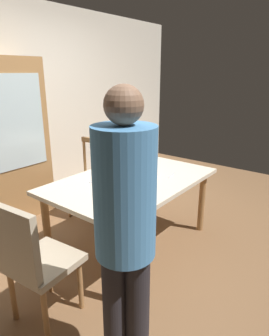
# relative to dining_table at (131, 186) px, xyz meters

# --- Properties ---
(ground) EXTENTS (6.40, 6.40, 0.00)m
(ground) POSITION_rel_dining_table_xyz_m (0.00, 0.00, -0.65)
(ground) COLOR brown
(back_wall) EXTENTS (6.40, 0.10, 2.60)m
(back_wall) POSITION_rel_dining_table_xyz_m (0.00, 1.85, 0.65)
(back_wall) COLOR silver
(back_wall) RESTS_ON ground
(dining_table) EXTENTS (1.64, 1.07, 0.73)m
(dining_table) POSITION_rel_dining_table_xyz_m (0.00, 0.00, 0.00)
(dining_table) COLOR beige
(dining_table) RESTS_ON ground
(birthday_cake) EXTENTS (0.28, 0.28, 0.17)m
(birthday_cake) POSITION_rel_dining_table_xyz_m (0.11, -0.07, 0.13)
(birthday_cake) COLOR silver
(birthday_cake) RESTS_ON dining_table
(plate_near_celebrant) EXTENTS (0.22, 0.22, 0.01)m
(plate_near_celebrant) POSITION_rel_dining_table_xyz_m (-0.45, -0.24, 0.09)
(plate_near_celebrant) COLOR white
(plate_near_celebrant) RESTS_ON dining_table
(plate_far_side) EXTENTS (0.22, 0.22, 0.01)m
(plate_far_side) POSITION_rel_dining_table_xyz_m (-0.08, 0.24, 0.09)
(plate_far_side) COLOR white
(plate_far_side) RESTS_ON dining_table
(fork_near_celebrant) EXTENTS (0.18, 0.04, 0.01)m
(fork_near_celebrant) POSITION_rel_dining_table_xyz_m (-0.61, -0.24, 0.08)
(fork_near_celebrant) COLOR silver
(fork_near_celebrant) RESTS_ON dining_table
(fork_far_side) EXTENTS (0.18, 0.02, 0.01)m
(fork_far_side) POSITION_rel_dining_table_xyz_m (-0.24, 0.24, 0.08)
(fork_far_side) COLOR silver
(fork_far_side) RESTS_ON dining_table
(fork_near_guest) EXTENTS (0.18, 0.05, 0.01)m
(fork_near_guest) POSITION_rel_dining_table_xyz_m (0.33, -0.26, 0.08)
(fork_near_guest) COLOR silver
(fork_near_guest) RESTS_ON dining_table
(chair_spindle_back) EXTENTS (0.51, 0.51, 0.95)m
(chair_spindle_back) POSITION_rel_dining_table_xyz_m (0.23, 0.86, -0.19)
(chair_spindle_back) COLOR beige
(chair_spindle_back) RESTS_ON ground
(chair_upholstered) EXTENTS (0.48, 0.48, 0.95)m
(chair_upholstered) POSITION_rel_dining_table_xyz_m (-1.21, -0.11, -0.12)
(chair_upholstered) COLOR tan
(chair_upholstered) RESTS_ON ground
(person_celebrant) EXTENTS (0.32, 0.32, 1.69)m
(person_celebrant) POSITION_rel_dining_table_xyz_m (-1.09, -0.83, 0.31)
(person_celebrant) COLOR #262328
(person_celebrant) RESTS_ON ground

